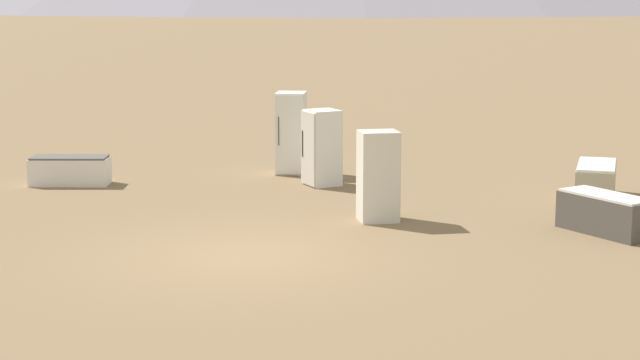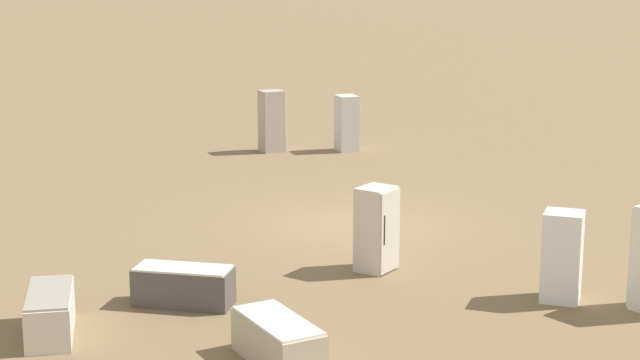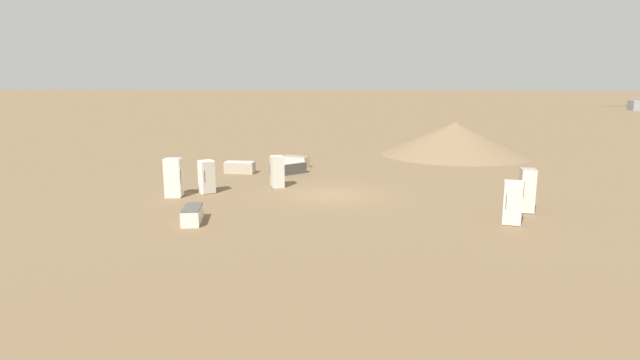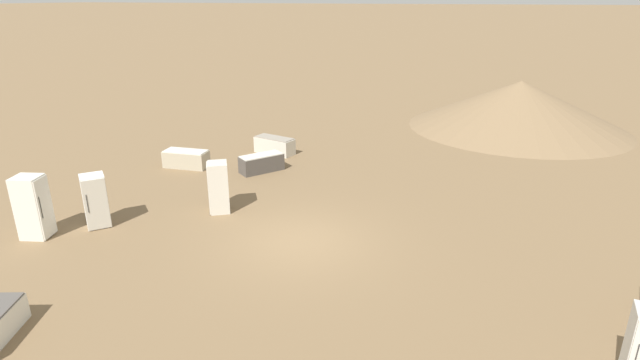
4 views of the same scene
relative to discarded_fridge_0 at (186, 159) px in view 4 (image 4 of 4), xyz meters
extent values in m
plane|color=brown|center=(-7.00, 4.54, -0.36)|extent=(1000.00, 1000.00, 0.00)
cone|color=#7F6647|center=(-12.74, -11.86, 0.90)|extent=(11.36, 11.36, 2.51)
cube|color=#B2A88E|center=(0.00, 0.00, -0.02)|extent=(1.88, 0.96, 0.67)
cube|color=silver|center=(0.00, 0.00, 0.34)|extent=(1.81, 0.92, 0.04)
cube|color=#4C4742|center=(-3.17, -0.61, -0.02)|extent=(1.57, 1.83, 0.66)
cube|color=silver|center=(-3.17, -0.61, 0.33)|extent=(1.51, 1.76, 0.04)
cube|color=silver|center=(0.36, 6.96, 0.58)|extent=(0.91, 0.85, 1.88)
cube|color=silver|center=(-0.02, 6.85, 0.58)|extent=(0.22, 0.62, 1.80)
cylinder|color=#2D2D2D|center=(-0.12, 7.06, 0.68)|extent=(0.02, 0.02, 0.66)
cube|color=beige|center=(-2.59, -3.03, 0.00)|extent=(1.93, 1.09, 0.71)
cube|color=gray|center=(-2.59, -3.03, 0.37)|extent=(1.86, 1.05, 0.04)
cylinder|color=#2D2D2D|center=(-14.67, 8.18, 0.58)|extent=(0.02, 0.02, 0.60)
cube|color=white|center=(-0.77, 5.72, 0.47)|extent=(0.93, 0.93, 1.65)
cube|color=beige|center=(-1.02, 5.95, 0.47)|extent=(0.46, 0.51, 1.58)
cylinder|color=#2D2D2D|center=(-0.89, 6.15, 0.55)|extent=(0.02, 0.02, 0.58)
cube|color=beige|center=(-3.70, 3.43, 0.48)|extent=(0.89, 0.92, 1.67)
cube|color=beige|center=(-3.42, 3.61, 0.48)|extent=(0.40, 0.59, 1.61)
cylinder|color=#2D2D2D|center=(-3.27, 3.42, 0.57)|extent=(0.02, 0.02, 0.59)
camera|label=1|loc=(-22.00, -2.86, 3.96)|focal=60.00mm
camera|label=2|loc=(14.46, -5.37, 6.05)|focal=60.00mm
camera|label=3|loc=(-12.59, 27.91, 4.98)|focal=28.00mm
camera|label=4|loc=(-12.10, 16.42, 6.30)|focal=28.00mm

